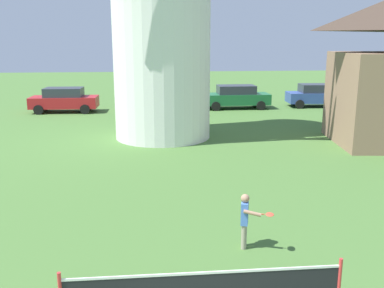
{
  "coord_description": "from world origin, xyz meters",
  "views": [
    {
      "loc": [
        -0.7,
        -3.9,
        4.54
      ],
      "look_at": [
        0.09,
        4.21,
        2.58
      ],
      "focal_mm": 40.66,
      "sensor_mm": 36.0,
      "label": 1
    }
  ],
  "objects_px": {
    "parked_car_green": "(236,97)",
    "parked_car_blue": "(315,95)",
    "player_far": "(246,218)",
    "parked_car_red": "(64,100)",
    "parked_car_silver": "(152,98)"
  },
  "relations": [
    {
      "from": "parked_car_green",
      "to": "parked_car_blue",
      "type": "height_order",
      "value": "same"
    },
    {
      "from": "parked_car_red",
      "to": "parked_car_green",
      "type": "height_order",
      "value": "same"
    },
    {
      "from": "player_far",
      "to": "parked_car_silver",
      "type": "height_order",
      "value": "parked_car_silver"
    },
    {
      "from": "parked_car_red",
      "to": "parked_car_silver",
      "type": "relative_size",
      "value": 1.1
    },
    {
      "from": "player_far",
      "to": "parked_car_blue",
      "type": "xyz_separation_m",
      "value": [
        9.34,
        20.19,
        0.09
      ]
    },
    {
      "from": "parked_car_red",
      "to": "parked_car_silver",
      "type": "distance_m",
      "value": 5.6
    },
    {
      "from": "parked_car_green",
      "to": "parked_car_silver",
      "type": "bearing_deg",
      "value": -177.89
    },
    {
      "from": "parked_car_red",
      "to": "parked_car_green",
      "type": "bearing_deg",
      "value": 2.14
    },
    {
      "from": "parked_car_green",
      "to": "parked_car_blue",
      "type": "bearing_deg",
      "value": 2.7
    },
    {
      "from": "player_far",
      "to": "parked_car_red",
      "type": "xyz_separation_m",
      "value": [
        -7.5,
        19.5,
        0.09
      ]
    },
    {
      "from": "player_far",
      "to": "parked_car_red",
      "type": "height_order",
      "value": "parked_car_red"
    },
    {
      "from": "parked_car_red",
      "to": "parked_car_blue",
      "type": "bearing_deg",
      "value": 2.33
    },
    {
      "from": "parked_car_green",
      "to": "parked_car_blue",
      "type": "distance_m",
      "value": 5.62
    },
    {
      "from": "parked_car_green",
      "to": "parked_car_blue",
      "type": "xyz_separation_m",
      "value": [
        5.61,
        0.26,
        -0.0
      ]
    },
    {
      "from": "player_far",
      "to": "parked_car_red",
      "type": "bearing_deg",
      "value": 111.03
    }
  ]
}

